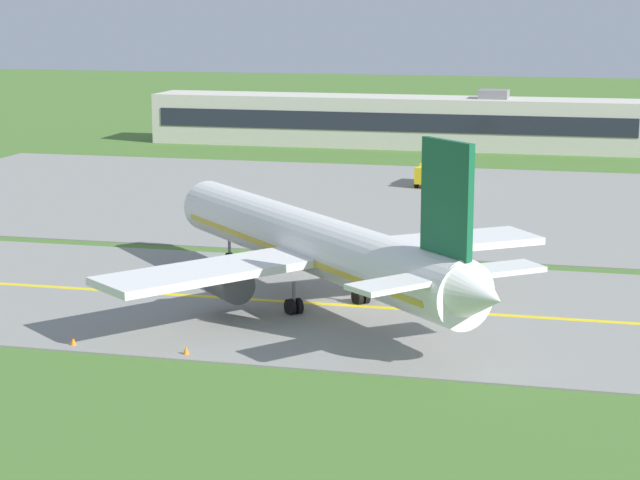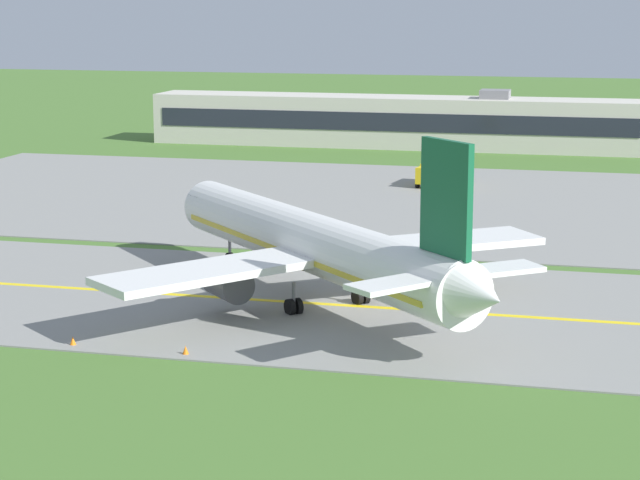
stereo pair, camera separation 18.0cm
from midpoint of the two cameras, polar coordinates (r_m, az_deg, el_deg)
The scene contains 9 objects.
ground_plane at distance 78.62m, azimuth 1.17°, elevation -3.28°, with size 500.00×500.00×0.00m, color #47702D.
taxiway_strip at distance 78.61m, azimuth 1.17°, elevation -3.25°, with size 240.00×28.00×0.10m, color gray.
apron_pad at distance 118.04m, azimuth 10.48°, elevation 1.58°, with size 140.00×52.00×0.10m, color gray.
taxiway_centreline at distance 78.60m, azimuth 1.17°, elevation -3.21°, with size 220.00×0.60×0.01m, color yellow.
airplane_lead at distance 78.17m, azimuth -0.11°, elevation -0.25°, with size 30.90×31.55×12.70m.
service_truck_fuel at distance 130.18m, azimuth 5.56°, elevation 3.31°, with size 3.06×6.25×2.60m.
terminal_building at distance 165.56m, azimuth 3.76°, elevation 5.81°, with size 69.60×8.65×8.27m.
traffic_cone_near_edge at distance 71.21m, azimuth -11.94°, elevation -4.88°, with size 0.44×0.44×0.60m, color orange.
traffic_cone_mid_edge at distance 68.31m, azimuth -6.52°, elevation -5.40°, with size 0.44×0.44×0.60m, color orange.
Camera 2 is at (16.89, -74.08, 20.19)m, focal length 65.36 mm.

